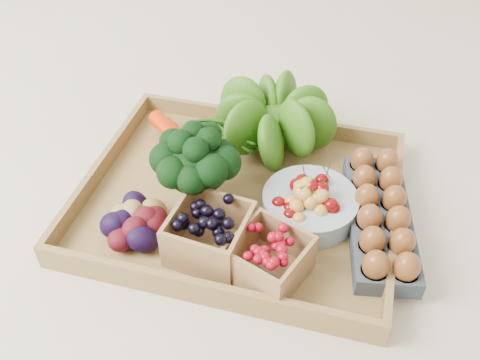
% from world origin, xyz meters
% --- Properties ---
extents(ground, '(4.00, 4.00, 0.00)m').
position_xyz_m(ground, '(0.00, 0.00, 0.00)').
color(ground, beige).
rests_on(ground, ground).
extents(tray, '(0.55, 0.45, 0.01)m').
position_xyz_m(tray, '(0.00, 0.00, 0.01)').
color(tray, olive).
rests_on(tray, ground).
extents(carrots, '(0.22, 0.16, 0.05)m').
position_xyz_m(carrots, '(-0.13, 0.06, 0.04)').
color(carrots, red).
rests_on(carrots, tray).
extents(lettuce, '(0.15, 0.15, 0.15)m').
position_xyz_m(lettuce, '(0.03, 0.17, 0.09)').
color(lettuce, '#1E4C0B').
rests_on(lettuce, tray).
extents(broccoli, '(0.15, 0.15, 0.12)m').
position_xyz_m(broccoli, '(-0.07, -0.03, 0.07)').
color(broccoli, black).
rests_on(broccoli, tray).
extents(cherry_bowl, '(0.16, 0.16, 0.04)m').
position_xyz_m(cherry_bowl, '(0.13, -0.01, 0.04)').
color(cherry_bowl, '#8C9EA5').
rests_on(cherry_bowl, tray).
extents(egg_carton, '(0.15, 0.30, 0.03)m').
position_xyz_m(egg_carton, '(0.25, -0.01, 0.03)').
color(egg_carton, '#343A42').
rests_on(egg_carton, tray).
extents(potatoes, '(0.12, 0.12, 0.07)m').
position_xyz_m(potatoes, '(-0.15, -0.13, 0.05)').
color(potatoes, '#3D090F').
rests_on(potatoes, tray).
extents(punnet_blackberry, '(0.13, 0.13, 0.08)m').
position_xyz_m(punnet_blackberry, '(-0.02, -0.13, 0.06)').
color(punnet_blackberry, black).
rests_on(punnet_blackberry, tray).
extents(punnet_raspberry, '(0.14, 0.14, 0.07)m').
position_xyz_m(punnet_raspberry, '(0.09, -0.15, 0.05)').
color(punnet_raspberry, maroon).
rests_on(punnet_raspberry, tray).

